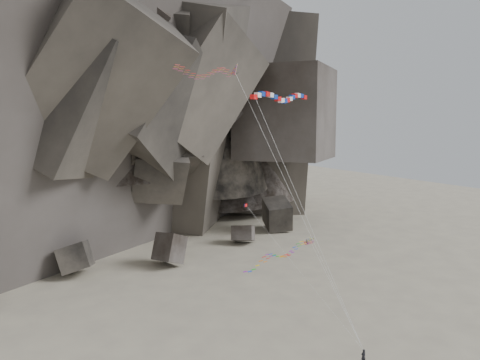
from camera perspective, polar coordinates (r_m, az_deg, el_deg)
ground at (r=63.68m, az=2.94°, el=-17.89°), size 260.00×260.00×0.00m
headland at (r=119.88m, az=-19.79°, el=14.77°), size 110.00×70.00×84.00m
boulder_field at (r=88.72m, az=-13.47°, el=-8.52°), size 78.64×15.25×9.10m
kite_flyer at (r=58.01m, az=14.81°, el=-19.96°), size 0.77×0.60×1.95m
delta_kite at (r=53.25m, az=-4.48°, el=13.02°), size 16.11×15.47×32.27m
banner_kite at (r=60.80m, az=5.12°, el=9.94°), size 13.11×16.95×29.00m
parafoil_kite at (r=62.30m, az=4.45°, el=-9.13°), size 13.21×14.01×9.08m
pennant_kite at (r=58.39m, az=3.43°, el=-6.42°), size 5.28×15.37×14.94m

